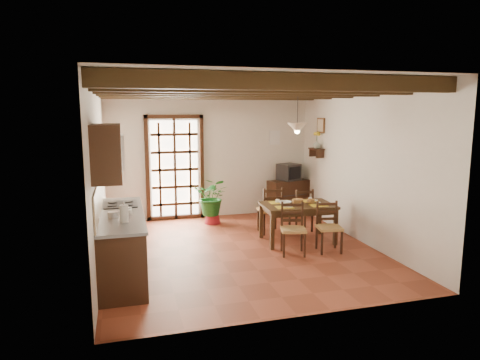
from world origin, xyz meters
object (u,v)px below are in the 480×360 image
object	(u,v)px
chair_near_left	(293,238)
chair_near_right	(329,236)
kitchen_counter	(122,243)
chair_far_right	(301,217)
sideboard	(288,197)
potted_plant	(212,197)
chair_far_left	(270,218)
pendant_lamp	(297,127)
dining_table	(298,209)
crt_tv	(289,172)

from	to	relation	value
chair_near_left	chair_near_right	xyz separation A→B (m)	(0.64, -0.03, -0.00)
kitchen_counter	chair_far_right	xyz separation A→B (m)	(3.44, 1.44, -0.20)
sideboard	potted_plant	bearing A→B (deg)	178.56
chair_near_left	sideboard	bearing A→B (deg)	84.17
chair_near_right	chair_far_left	distance (m)	1.45
kitchen_counter	chair_near_left	world-z (taller)	kitchen_counter
chair_near_left	potted_plant	xyz separation A→B (m)	(-0.88, 2.28, 0.30)
kitchen_counter	chair_far_left	size ratio (longest dim) A/B	2.46
chair_far_right	pendant_lamp	bearing A→B (deg)	55.16
potted_plant	sideboard	bearing A→B (deg)	11.51
sideboard	pendant_lamp	size ratio (longest dim) A/B	1.10
sideboard	pendant_lamp	world-z (taller)	pendant_lamp
chair_far_left	sideboard	bearing A→B (deg)	-125.19
dining_table	crt_tv	size ratio (longest dim) A/B	2.37
kitchen_counter	sideboard	bearing A→B (deg)	37.26
dining_table	chair_near_right	size ratio (longest dim) A/B	1.56
crt_tv	chair_near_left	bearing A→B (deg)	-133.19
chair_near_left	pendant_lamp	distance (m)	1.98
kitchen_counter	potted_plant	bearing A→B (deg)	52.85
crt_tv	chair_far_right	bearing A→B (deg)	-124.34
crt_tv	pendant_lamp	world-z (taller)	pendant_lamp
chair_near_right	potted_plant	xyz separation A→B (m)	(-1.52, 2.31, 0.31)
chair_near_left	pendant_lamp	bearing A→B (deg)	79.10
chair_near_right	pendant_lamp	bearing A→B (deg)	119.56
sideboard	chair_far_right	bearing A→B (deg)	-114.29
crt_tv	chair_far_left	bearing A→B (deg)	-147.19
dining_table	sideboard	xyz separation A→B (m)	(0.63, 2.02, -0.21)
crt_tv	dining_table	bearing A→B (deg)	-130.31
pendant_lamp	chair_near_right	bearing A→B (deg)	-69.39
chair_near_left	potted_plant	world-z (taller)	potted_plant
kitchen_counter	chair_near_left	bearing A→B (deg)	3.54
potted_plant	pendant_lamp	bearing A→B (deg)	-51.32
sideboard	pendant_lamp	bearing A→B (deg)	-121.11
chair_far_right	chair_near_right	bearing A→B (deg)	85.64
chair_near_right	sideboard	xyz separation A→B (m)	(0.34, 2.69, 0.13)
dining_table	chair_far_right	xyz separation A→B (m)	(0.35, 0.64, -0.34)
kitchen_counter	crt_tv	world-z (taller)	kitchen_counter
kitchen_counter	dining_table	distance (m)	3.19
chair_near_left	sideboard	world-z (taller)	chair_near_left
kitchen_counter	chair_far_right	size ratio (longest dim) A/B	2.63
chair_near_right	sideboard	distance (m)	2.71
chair_near_right	crt_tv	xyz separation A→B (m)	(0.34, 2.68, 0.71)
pendant_lamp	chair_far_left	bearing A→B (deg)	116.81
chair_near_right	chair_far_right	bearing A→B (deg)	96.19
kitchen_counter	potted_plant	xyz separation A→B (m)	(1.85, 2.45, 0.10)
crt_tv	pendant_lamp	xyz separation A→B (m)	(-0.63, -1.91, 1.10)
chair_far_left	sideboard	size ratio (longest dim) A/B	0.99
chair_far_left	crt_tv	size ratio (longest dim) A/B	1.65
chair_far_left	chair_far_right	world-z (taller)	chair_far_left
potted_plant	kitchen_counter	bearing A→B (deg)	-127.15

